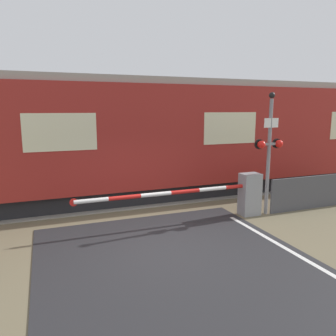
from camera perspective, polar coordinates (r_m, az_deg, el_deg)
The scene contains 6 objects.
ground_plane at distance 8.30m, azimuth -1.49°, elevation -12.95°, with size 80.00×80.00×0.00m, color #6B6047.
track_bed at distance 12.36m, azimuth -8.44°, elevation -5.05°, with size 36.00×3.20×0.13m.
train at distance 13.27m, azimuth 7.24°, elevation 5.57°, with size 20.93×3.10×4.31m.
crossing_barrier at distance 10.26m, azimuth 12.15°, elevation -4.44°, with size 5.68×0.44×1.31m.
signal_post at distance 10.47m, azimuth 17.23°, elevation 3.56°, with size 0.95×0.26×3.76m.
roadside_fence at distance 12.16m, azimuth 25.27°, elevation -3.66°, with size 4.17×0.06×1.10m.
Camera 1 is at (-2.53, -7.19, 3.27)m, focal length 35.00 mm.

